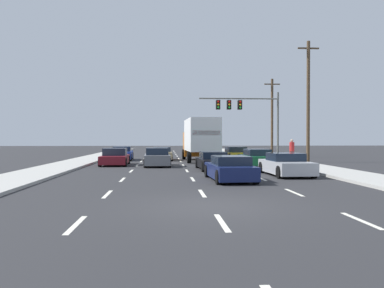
{
  "coord_description": "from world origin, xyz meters",
  "views": [
    {
      "loc": [
        -1.34,
        -11.6,
        2.0
      ],
      "look_at": [
        0.5,
        15.41,
        1.61
      ],
      "focal_mm": 37.08,
      "sensor_mm": 36.0,
      "label": 1
    }
  ],
  "objects": [
    {
      "name": "car_black",
      "position": [
        1.68,
        13.41,
        0.53
      ],
      "size": [
        1.96,
        4.28,
        1.15
      ],
      "color": "black",
      "rests_on": "ground_plane"
    },
    {
      "name": "sidewalk_right",
      "position": [
        8.42,
        20.0,
        0.07
      ],
      "size": [
        2.93,
        80.0,
        0.14
      ],
      "primitive_type": "cube",
      "color": "#B2AFA8",
      "rests_on": "ground_plane"
    },
    {
      "name": "utility_pole_far",
      "position": [
        10.86,
        32.93,
        4.53
      ],
      "size": [
        1.8,
        0.28,
        8.78
      ],
      "color": "brown",
      "rests_on": "ground_plane"
    },
    {
      "name": "car_navy",
      "position": [
        1.72,
        6.98,
        0.55
      ],
      "size": [
        2.04,
        4.46,
        1.17
      ],
      "color": "#141E4C",
      "rests_on": "ground_plane"
    },
    {
      "name": "ground_plane",
      "position": [
        0.0,
        25.0,
        0.0
      ],
      "size": [
        140.0,
        140.0,
        0.0
      ],
      "primitive_type": "plane",
      "color": "#2B2B2D"
    },
    {
      "name": "box_truck",
      "position": [
        1.68,
        22.46,
        2.07
      ],
      "size": [
        2.78,
        8.66,
        3.61
      ],
      "color": "white",
      "rests_on": "ground_plane"
    },
    {
      "name": "car_blue",
      "position": [
        -5.27,
        25.1,
        0.58
      ],
      "size": [
        2.0,
        4.4,
        1.26
      ],
      "color": "#1E389E",
      "rests_on": "ground_plane"
    },
    {
      "name": "car_gray",
      "position": [
        -1.91,
        16.87,
        0.6
      ],
      "size": [
        1.96,
        4.16,
        1.32
      ],
      "color": "slate",
      "rests_on": "ground_plane"
    },
    {
      "name": "traffic_signal_mast",
      "position": [
        6.57,
        28.7,
        5.04
      ],
      "size": [
        8.29,
        0.69,
        6.77
      ],
      "color": "#595B56",
      "rests_on": "ground_plane"
    },
    {
      "name": "car_maroon",
      "position": [
        -5.07,
        18.24,
        0.57
      ],
      "size": [
        2.03,
        4.39,
        1.27
      ],
      "color": "maroon",
      "rests_on": "ground_plane"
    },
    {
      "name": "car_tan",
      "position": [
        -1.64,
        24.75,
        0.56
      ],
      "size": [
        1.94,
        4.25,
        1.21
      ],
      "color": "tan",
      "rests_on": "ground_plane"
    },
    {
      "name": "sidewalk_left",
      "position": [
        -8.42,
        20.0,
        0.07
      ],
      "size": [
        2.93,
        80.0,
        0.14
      ],
      "primitive_type": "cube",
      "color": "#B2AFA8",
      "rests_on": "ground_plane"
    },
    {
      "name": "pedestrian_near_corner",
      "position": [
        8.58,
        18.8,
        1.03
      ],
      "size": [
        0.38,
        0.38,
        1.79
      ],
      "color": "#3F3F42",
      "rests_on": "sidewalk_right"
    },
    {
      "name": "utility_pole_mid",
      "position": [
        10.6,
        20.77,
        5.2
      ],
      "size": [
        1.8,
        0.28,
        10.11
      ],
      "color": "brown",
      "rests_on": "ground_plane"
    },
    {
      "name": "car_yellow",
      "position": [
        5.22,
        24.8,
        0.56
      ],
      "size": [
        2.19,
        4.54,
        1.22
      ],
      "color": "yellow",
      "rests_on": "ground_plane"
    },
    {
      "name": "car_green",
      "position": [
        5.29,
        16.68,
        0.57
      ],
      "size": [
        2.01,
        4.48,
        1.22
      ],
      "color": "#196B38",
      "rests_on": "ground_plane"
    },
    {
      "name": "lane_markings",
      "position": [
        -0.0,
        22.67,
        0.0
      ],
      "size": [
        6.94,
        62.0,
        0.01
      ],
      "color": "silver",
      "rests_on": "ground_plane"
    },
    {
      "name": "car_silver",
      "position": [
        5.16,
        9.34,
        0.55
      ],
      "size": [
        2.07,
        4.43,
        1.2
      ],
      "color": "#B7BABF",
      "rests_on": "ground_plane"
    }
  ]
}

